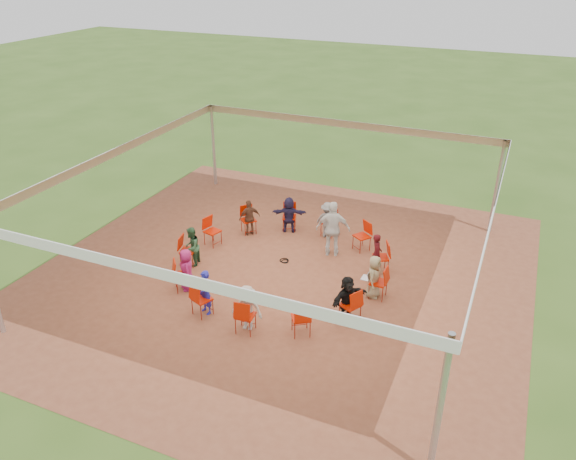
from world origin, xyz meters
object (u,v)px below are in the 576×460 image
at_px(standing_person, 333,229).
at_px(chair_3, 329,223).
at_px(chair_6, 212,232).
at_px(chair_9, 202,299).
at_px(chair_7, 188,251).
at_px(chair_0, 378,282).
at_px(person_seated_0, 374,277).
at_px(person_seated_8, 247,308).
at_px(person_seated_1, 377,253).
at_px(person_seated_7, 206,292).
at_px(chair_4, 289,217).
at_px(person_seated_4, 250,218).
at_px(person_seated_9, 347,298).
at_px(chair_2, 362,237).
at_px(laptop, 368,276).
at_px(chair_12, 350,305).
at_px(chair_10, 245,316).
at_px(person_seated_6, 187,270).
at_px(chair_5, 248,220).
at_px(chair_11, 301,318).
at_px(person_seated_3, 289,215).
at_px(person_seated_5, 192,247).
at_px(cable_coil, 284,261).
at_px(chair_1, 381,258).
at_px(person_seated_2, 327,220).
at_px(chair_8, 183,275).

bearing_deg(standing_person, chair_3, -80.05).
relative_size(chair_6, chair_9, 1.00).
distance_m(chair_7, chair_9, 2.53).
relative_size(chair_0, chair_7, 1.00).
xyz_separation_m(person_seated_0, person_seated_8, (-2.36, -2.52, 0.00)).
xyz_separation_m(chair_9, person_seated_0, (3.63, 2.45, 0.14)).
xyz_separation_m(chair_0, person_seated_1, (-0.39, 1.22, 0.14)).
height_order(chair_9, person_seated_7, person_seated_7).
bearing_deg(standing_person, chair_4, -43.34).
xyz_separation_m(person_seated_4, person_seated_9, (4.17, -3.05, 0.00)).
distance_m(chair_4, chair_9, 5.09).
distance_m(chair_6, person_seated_8, 4.38).
height_order(chair_2, chair_9, same).
relative_size(standing_person, laptop, 5.67).
height_order(chair_12, person_seated_7, person_seated_7).
bearing_deg(chair_10, person_seated_6, 149.85).
bearing_deg(chair_9, chair_5, 124.62).
xyz_separation_m(person_seated_4, laptop, (4.33, -1.84, -0.04)).
height_order(chair_4, person_seated_1, person_seated_1).
relative_size(chair_7, chair_11, 1.00).
bearing_deg(chair_6, chair_2, 124.62).
bearing_deg(person_seated_6, chair_0, 68.74).
relative_size(chair_7, chair_12, 1.00).
distance_m(chair_6, person_seated_0, 5.28).
bearing_deg(chair_6, chair_4, 152.31).
height_order(person_seated_3, standing_person, standing_person).
height_order(person_seated_5, person_seated_8, same).
xyz_separation_m(person_seated_5, person_seated_7, (1.55, -1.85, 0.00)).
relative_size(chair_7, person_seated_8, 0.77).
xyz_separation_m(chair_0, standing_person, (-1.81, 1.65, 0.40)).
distance_m(chair_3, person_seated_7, 5.28).
distance_m(chair_12, cable_coil, 3.30).
bearing_deg(person_seated_3, person_seated_8, 83.08).
height_order(chair_7, person_seated_7, person_seated_7).
bearing_deg(chair_4, chair_2, 152.31).
bearing_deg(chair_6, person_seated_4, 160.93).
distance_m(chair_4, person_seated_5, 3.53).
height_order(person_seated_4, cable_coil, person_seated_4).
xyz_separation_m(chair_1, chair_5, (-4.43, 0.66, 0.00)).
relative_size(chair_7, person_seated_4, 0.77).
xyz_separation_m(chair_1, person_seated_9, (-0.17, -2.47, 0.14)).
relative_size(chair_12, person_seated_1, 0.77).
xyz_separation_m(person_seated_3, person_seated_9, (3.13, -3.73, 0.00)).
height_order(person_seated_3, laptop, person_seated_3).
height_order(chair_9, person_seated_2, person_seated_2).
bearing_deg(person_seated_7, chair_1, 68.74).
bearing_deg(chair_0, chair_11, 152.31).
relative_size(chair_8, person_seated_6, 0.77).
distance_m(person_seated_9, standing_person, 3.17).
relative_size(chair_8, person_seated_2, 0.77).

